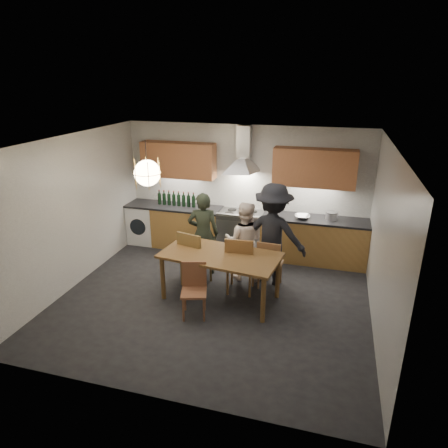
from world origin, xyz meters
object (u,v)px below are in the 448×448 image
(stock_pot, at_px, (331,216))
(wine_bottles, at_px, (176,199))
(dining_table, at_px, (220,259))
(person_left, at_px, (203,234))
(chair_back_left, at_px, (193,255))
(mixing_bowl, at_px, (302,217))
(chair_front, at_px, (194,285))
(person_right, at_px, (273,234))
(person_mid, at_px, (244,241))

(stock_pot, height_order, wine_bottles, wine_bottles)
(dining_table, bearing_deg, person_left, 132.01)
(chair_back_left, xyz_separation_m, mixing_bowl, (1.70, 1.51, 0.35))
(mixing_bowl, bearing_deg, person_left, -150.20)
(dining_table, distance_m, chair_front, 0.64)
(person_left, relative_size, person_right, 0.86)
(chair_back_left, height_order, person_mid, person_mid)
(dining_table, distance_m, mixing_bowl, 2.13)
(wine_bottles, bearing_deg, chair_front, -62.75)
(chair_back_left, bearing_deg, person_mid, -132.44)
(chair_front, height_order, person_right, person_right)
(dining_table, xyz_separation_m, stock_pot, (1.67, 1.87, 0.27))
(dining_table, xyz_separation_m, person_mid, (0.21, 0.81, 0.02))
(wine_bottles, bearing_deg, dining_table, -51.34)
(chair_back_left, xyz_separation_m, stock_pot, (2.24, 1.59, 0.39))
(person_mid, bearing_deg, stock_pot, -149.90)
(chair_back_left, distance_m, person_right, 1.43)
(chair_front, relative_size, person_mid, 0.58)
(mixing_bowl, height_order, wine_bottles, wine_bottles)
(chair_front, bearing_deg, chair_back_left, 94.60)
(chair_back_left, height_order, stock_pot, stock_pot)
(chair_back_left, relative_size, person_mid, 0.70)
(person_mid, bearing_deg, person_left, -6.85)
(person_mid, height_order, wine_bottles, person_mid)
(person_left, bearing_deg, person_mid, 166.35)
(stock_pot, bearing_deg, dining_table, -131.74)
(dining_table, height_order, person_right, person_right)
(person_left, distance_m, person_mid, 0.77)
(chair_back_left, bearing_deg, chair_front, 124.25)
(dining_table, distance_m, stock_pot, 2.52)
(person_left, xyz_separation_m, wine_bottles, (-0.96, 1.08, 0.28))
(stock_pot, relative_size, wine_bottles, 0.26)
(dining_table, height_order, person_mid, person_mid)
(dining_table, xyz_separation_m, chair_back_left, (-0.58, 0.28, -0.12))
(person_right, relative_size, mixing_bowl, 6.18)
(chair_front, xyz_separation_m, person_left, (-0.30, 1.36, 0.29))
(person_mid, bearing_deg, mixing_bowl, -139.11)
(person_mid, xyz_separation_m, mixing_bowl, (0.92, 0.98, 0.21))
(chair_back_left, xyz_separation_m, person_mid, (0.78, 0.53, 0.14))
(person_mid, height_order, person_right, person_right)
(stock_pot, bearing_deg, person_mid, -143.98)
(person_left, height_order, stock_pot, person_left)
(wine_bottles, bearing_deg, person_mid, -32.35)
(person_mid, bearing_deg, dining_table, 69.68)
(chair_back_left, xyz_separation_m, person_left, (0.01, 0.54, 0.19))
(mixing_bowl, bearing_deg, stock_pot, 8.46)
(chair_front, distance_m, person_mid, 1.45)
(chair_back_left, distance_m, chair_front, 0.88)
(person_mid, distance_m, person_right, 0.54)
(person_mid, relative_size, mixing_bowl, 4.94)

